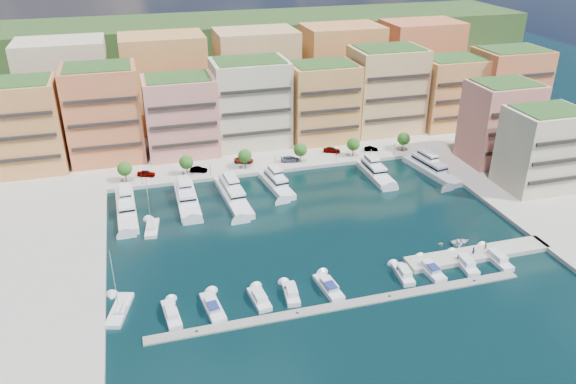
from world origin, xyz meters
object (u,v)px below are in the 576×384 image
(cruiser_0, at_px, (172,314))
(car_4, at_px, (332,150))
(sailboat_2, at_px, (152,229))
(person_1, at_px, (485,246))
(tree_4, at_px, (353,144))
(car_5, at_px, (371,149))
(cruiser_4, at_px, (329,287))
(car_2, at_px, (244,160))
(tree_3, at_px, (300,150))
(lamppost_0, at_px, (141,174))
(tree_2, at_px, (245,156))
(cruiser_9, at_px, (496,258))
(tender_2, at_px, (460,242))
(tender_1, at_px, (441,244))
(cruiser_1, at_px, (213,307))
(car_0, at_px, (146,173))
(cruiser_2, at_px, (259,299))
(cruiser_8, at_px, (465,264))
(yacht_2, at_px, (233,194))
(lamppost_2, at_px, (275,159))
(yacht_6, at_px, (430,168))
(sailboat_0, at_px, (120,311))
(car_3, at_px, (290,159))
(tree_1, at_px, (186,162))
(cruiser_7, at_px, (430,270))
(person_0, at_px, (474,251))
(lamppost_4, at_px, (394,146))
(yacht_0, at_px, (126,207))
(cruiser_3, at_px, (291,294))
(tree_5, at_px, (404,139))
(yacht_5, at_px, (375,171))
(tree_0, at_px, (125,169))
(cruiser_6, at_px, (403,274))
(yacht_1, at_px, (187,198))
(lamppost_1, at_px, (210,166))

(cruiser_0, xyz_separation_m, car_4, (52.83, 62.57, 1.31))
(sailboat_2, distance_m, person_1, 73.03)
(tree_4, relative_size, car_5, 1.40)
(cruiser_4, height_order, car_2, car_2)
(tree_3, height_order, lamppost_0, tree_3)
(tree_2, distance_m, cruiser_0, 63.66)
(cruiser_9, bearing_deg, tender_2, 113.51)
(tender_1, relative_size, person_1, 0.82)
(car_4, distance_m, car_5, 11.90)
(cruiser_1, bearing_deg, cruiser_0, 179.78)
(person_1, bearing_deg, car_0, -56.42)
(tree_4, relative_size, cruiser_2, 0.76)
(cruiser_8, bearing_deg, cruiser_1, -179.97)
(tender_2, height_order, car_5, car_5)
(yacht_2, xyz_separation_m, tender_2, (43.52, -35.14, -0.76))
(lamppost_2, bearing_deg, yacht_6, -16.12)
(cruiser_2, distance_m, sailboat_0, 25.21)
(tender_2, height_order, person_1, person_1)
(tender_2, bearing_deg, car_3, 20.07)
(tree_1, distance_m, tree_3, 32.00)
(cruiser_7, bearing_deg, person_0, 10.63)
(lamppost_4, bearing_deg, tree_1, 177.80)
(lamppost_4, xyz_separation_m, person_0, (-7.63, -53.74, -1.96))
(tree_2, bearing_deg, yacht_0, -155.45)
(lamppost_4, xyz_separation_m, tender_2, (-6.92, -47.89, -3.38))
(yacht_0, xyz_separation_m, tender_1, (65.11, -34.68, -0.86))
(cruiser_1, height_order, cruiser_3, cruiser_1)
(cruiser_8, bearing_deg, car_4, 95.65)
(car_0, xyz_separation_m, car_4, (53.80, 2.24, 0.04))
(cruiser_4, bearing_deg, cruiser_9, 0.02)
(tree_2, bearing_deg, tree_5, 0.00)
(cruiser_2, bearing_deg, sailboat_0, 171.07)
(yacht_5, bearing_deg, yacht_0, -177.73)
(cruiser_8, bearing_deg, tender_2, 64.41)
(tree_0, bearing_deg, yacht_6, -9.93)
(cruiser_6, relative_size, tender_1, 5.50)
(tree_1, bearing_deg, tree_0, 180.00)
(cruiser_3, height_order, car_0, car_0)
(cruiser_3, xyz_separation_m, tender_1, (36.26, 8.59, -0.20))
(tree_3, xyz_separation_m, yacht_0, (-48.41, -14.81, -3.53))
(tree_1, xyz_separation_m, tender_1, (48.70, -49.49, -4.39))
(cruiser_4, bearing_deg, car_5, 59.99)
(lamppost_0, height_order, yacht_6, yacht_6)
(cruiser_8, bearing_deg, tree_0, 138.34)
(yacht_1, distance_m, car_5, 58.90)
(car_3, xyz_separation_m, person_0, (23.03, -57.29, 0.09))
(tree_5, height_order, person_1, tree_5)
(tree_5, xyz_separation_m, yacht_6, (1.23, -14.21, -3.53))
(lamppost_1, relative_size, yacht_5, 0.25)
(cruiser_3, relative_size, car_0, 1.52)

